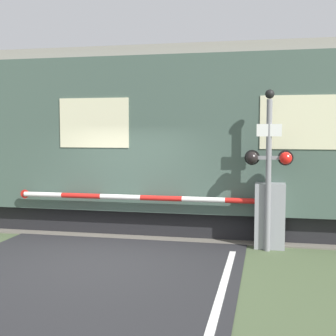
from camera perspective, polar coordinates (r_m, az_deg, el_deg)
The scene contains 5 objects.
ground_plane at distance 8.93m, azimuth -7.88°, elevation -11.00°, with size 80.00×80.00×0.00m, color #475638.
track_bed at distance 11.90m, azimuth -2.60°, elevation -6.86°, with size 36.00×3.20×0.13m.
train at distance 11.30m, azimuth 15.29°, elevation 3.32°, with size 16.00×2.98×4.24m.
crossing_barrier at distance 9.79m, azimuth 9.74°, elevation -5.35°, with size 5.86×0.44×1.33m.
signal_post at distance 9.37m, azimuth 12.17°, elevation 0.92°, with size 0.95×0.26×3.19m.
Camera 1 is at (2.95, -8.08, 2.41)m, focal length 50.00 mm.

